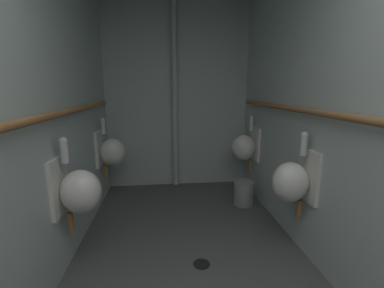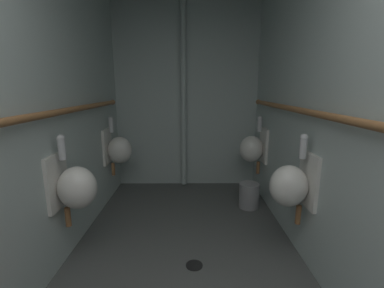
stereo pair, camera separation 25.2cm
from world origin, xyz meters
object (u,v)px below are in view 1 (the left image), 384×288
(urinal_left_far, at_px, (111,151))
(floor_drain, at_px, (202,264))
(urinal_left_mid, at_px, (78,190))
(waste_bin, at_px, (243,193))
(urinal_right_far, at_px, (245,147))
(urinal_right_mid, at_px, (293,181))
(standpipe_back_wall, at_px, (175,95))

(urinal_left_far, height_order, floor_drain, urinal_left_far)
(urinal_left_mid, relative_size, waste_bin, 2.51)
(urinal_right_far, relative_size, floor_drain, 5.39)
(urinal_right_far, height_order, floor_drain, urinal_right_far)
(urinal_left_far, height_order, urinal_right_mid, same)
(floor_drain, bearing_deg, urinal_left_mid, 176.52)
(waste_bin, bearing_deg, urinal_left_mid, -148.19)
(floor_drain, bearing_deg, urinal_right_far, 60.28)
(urinal_left_far, distance_m, floor_drain, 1.75)
(urinal_left_far, height_order, waste_bin, urinal_left_far)
(urinal_left_mid, relative_size, urinal_right_mid, 1.00)
(waste_bin, bearing_deg, urinal_right_far, 72.32)
(urinal_left_mid, relative_size, floor_drain, 5.39)
(standpipe_back_wall, xyz_separation_m, waste_bin, (0.81, -0.73, -1.18))
(urinal_right_mid, relative_size, floor_drain, 5.39)
(standpipe_back_wall, bearing_deg, urinal_right_mid, -62.25)
(urinal_right_mid, distance_m, waste_bin, 1.12)
(urinal_left_far, distance_m, urinal_right_mid, 2.12)
(urinal_right_mid, xyz_separation_m, waste_bin, (-0.09, 0.99, -0.52))
(urinal_left_far, distance_m, waste_bin, 1.73)
(urinal_left_mid, bearing_deg, urinal_left_far, 90.00)
(floor_drain, bearing_deg, standpipe_back_wall, 93.96)
(urinal_left_far, relative_size, floor_drain, 5.39)
(standpipe_back_wall, bearing_deg, waste_bin, -42.04)
(urinal_left_far, xyz_separation_m, urinal_right_far, (1.72, 0.05, 0.00))
(urinal_left_mid, height_order, standpipe_back_wall, standpipe_back_wall)
(floor_drain, relative_size, waste_bin, 0.47)
(urinal_right_mid, distance_m, floor_drain, 1.03)
(urinal_left_mid, xyz_separation_m, urinal_left_far, (0.00, 1.26, 0.00))
(waste_bin, bearing_deg, urinal_left_far, 171.29)
(urinal_left_far, bearing_deg, standpipe_back_wall, 30.32)
(urinal_right_far, bearing_deg, urinal_right_mid, -90.00)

